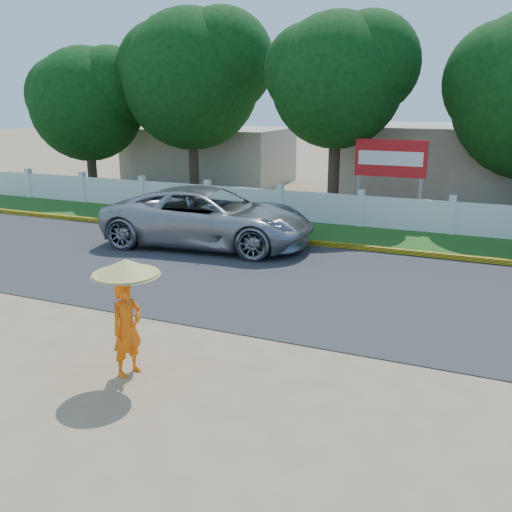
# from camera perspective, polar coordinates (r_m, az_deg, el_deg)

# --- Properties ---
(ground) EXTENTS (120.00, 120.00, 0.00)m
(ground) POSITION_cam_1_polar(r_m,az_deg,el_deg) (10.20, -4.51, -9.87)
(ground) COLOR #9E8460
(ground) RESTS_ON ground
(road) EXTENTS (60.00, 7.00, 0.02)m
(road) POSITION_cam_1_polar(r_m,az_deg,el_deg) (14.04, 4.04, -2.54)
(road) COLOR #38383A
(road) RESTS_ON ground
(grass_verge) EXTENTS (60.00, 3.50, 0.03)m
(grass_verge) POSITION_cam_1_polar(r_m,az_deg,el_deg) (18.90, 9.34, 2.07)
(grass_verge) COLOR #2D601E
(grass_verge) RESTS_ON ground
(curb) EXTENTS (40.00, 0.18, 0.16)m
(curb) POSITION_cam_1_polar(r_m,az_deg,el_deg) (17.28, 7.96, 1.08)
(curb) COLOR yellow
(curb) RESTS_ON ground
(fence) EXTENTS (40.00, 0.10, 1.10)m
(fence) POSITION_cam_1_polar(r_m,az_deg,el_deg) (20.16, 10.42, 4.43)
(fence) COLOR silver
(fence) RESTS_ON ground
(building_near) EXTENTS (10.00, 6.00, 3.20)m
(building_near) POSITION_cam_1_polar(r_m,az_deg,el_deg) (26.29, 20.44, 8.60)
(building_near) COLOR #B7AD99
(building_near) RESTS_ON ground
(building_far) EXTENTS (8.00, 5.00, 2.80)m
(building_far) POSITION_cam_1_polar(r_m,az_deg,el_deg) (30.82, -4.66, 10.04)
(building_far) COLOR #B7AD99
(building_far) RESTS_ON ground
(vehicle) EXTENTS (6.59, 3.56, 1.76)m
(vehicle) POSITION_cam_1_polar(r_m,az_deg,el_deg) (17.30, -4.72, 3.91)
(vehicle) COLOR #9C9EA4
(vehicle) RESTS_ON ground
(monk_with_parasol) EXTENTS (1.08, 1.08, 1.96)m
(monk_with_parasol) POSITION_cam_1_polar(r_m,az_deg,el_deg) (9.27, -12.84, -4.34)
(monk_with_parasol) COLOR #FF660D
(monk_with_parasol) RESTS_ON ground
(billboard) EXTENTS (2.50, 0.13, 2.95)m
(billboard) POSITION_cam_1_polar(r_m,az_deg,el_deg) (20.85, 13.28, 9.06)
(billboard) COLOR gray
(billboard) RESTS_ON ground
(tree_row) EXTENTS (32.77, 7.16, 8.80)m
(tree_row) POSITION_cam_1_polar(r_m,az_deg,el_deg) (22.53, 16.25, 16.50)
(tree_row) COLOR #473828
(tree_row) RESTS_ON ground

